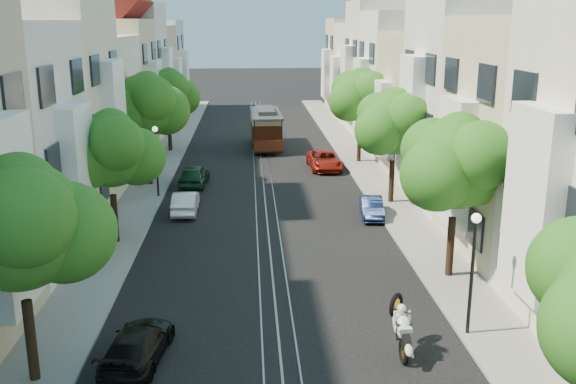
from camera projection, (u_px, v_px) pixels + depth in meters
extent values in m
plane|color=black|center=(262.00, 173.00, 44.18)|extent=(200.00, 200.00, 0.00)
cube|color=gray|center=(367.00, 171.00, 44.59)|extent=(2.50, 80.00, 0.12)
cube|color=gray|center=(156.00, 174.00, 43.74)|extent=(2.50, 80.00, 0.12)
cube|color=gray|center=(254.00, 173.00, 44.14)|extent=(0.06, 80.00, 0.02)
cube|color=gray|center=(262.00, 173.00, 44.18)|extent=(0.06, 80.00, 0.02)
cube|color=gray|center=(270.00, 173.00, 44.21)|extent=(0.06, 80.00, 0.02)
cube|color=tan|center=(262.00, 173.00, 44.18)|extent=(0.08, 80.00, 0.01)
cube|color=white|center=(536.00, 202.00, 20.33)|extent=(0.90, 3.04, 6.05)
cube|color=beige|center=(542.00, 142.00, 28.17)|extent=(7.00, 8.00, 10.00)
cube|color=white|center=(456.00, 161.00, 28.15)|extent=(0.90, 3.04, 5.50)
cube|color=silver|center=(480.00, 98.00, 35.62)|extent=(7.00, 8.00, 12.00)
cube|color=white|center=(412.00, 116.00, 35.64)|extent=(0.90, 3.04, 6.60)
cube|color=#C6B28C|center=(437.00, 106.00, 43.72)|extent=(7.00, 8.00, 9.00)
cube|color=white|center=(382.00, 117.00, 43.68)|extent=(0.90, 3.04, 4.95)
cube|color=white|center=(409.00, 84.00, 51.24)|extent=(7.00, 8.00, 10.50)
cube|color=white|center=(362.00, 95.00, 51.23)|extent=(0.90, 3.04, 5.78)
cube|color=beige|center=(388.00, 70.00, 58.82)|extent=(7.00, 8.00, 11.50)
cube|color=white|center=(347.00, 81.00, 58.83)|extent=(0.90, 3.04, 6.32)
cube|color=silver|center=(372.00, 74.00, 66.79)|extent=(7.00, 8.00, 9.50)
cube|color=white|center=(335.00, 82.00, 66.76)|extent=(0.90, 3.04, 5.23)
cube|color=beige|center=(359.00, 66.00, 74.43)|extent=(7.00, 8.00, 10.00)
cube|color=white|center=(326.00, 74.00, 74.42)|extent=(0.90, 3.04, 5.50)
cube|color=white|center=(8.00, 214.00, 19.39)|extent=(0.90, 3.04, 5.93)
cube|color=white|center=(77.00, 168.00, 27.20)|extent=(0.90, 3.04, 5.39)
cube|color=beige|center=(40.00, 104.00, 34.23)|extent=(7.00, 8.00, 11.76)
cube|color=white|center=(113.00, 121.00, 34.70)|extent=(0.90, 3.04, 6.47)
cube|color=silver|center=(80.00, 111.00, 42.33)|extent=(7.00, 8.00, 8.82)
cube|color=white|center=(139.00, 121.00, 42.73)|extent=(0.90, 3.04, 4.85)
cube|color=beige|center=(105.00, 87.00, 49.85)|extent=(7.00, 8.00, 10.29)
cube|color=white|center=(155.00, 98.00, 50.29)|extent=(0.90, 3.04, 5.66)
cube|color=silver|center=(124.00, 73.00, 57.43)|extent=(7.00, 8.00, 11.27)
cube|color=white|center=(167.00, 83.00, 57.89)|extent=(0.90, 3.04, 6.20)
cube|color=#C6B28C|center=(139.00, 76.00, 65.40)|extent=(7.00, 8.00, 9.31)
cube|color=white|center=(177.00, 83.00, 65.82)|extent=(0.90, 3.04, 5.12)
cube|color=white|center=(150.00, 68.00, 73.05)|extent=(7.00, 8.00, 9.80)
cube|color=white|center=(184.00, 75.00, 73.47)|extent=(0.90, 3.04, 5.39)
cylinder|color=black|center=(450.00, 246.00, 25.94)|extent=(0.30, 0.30, 2.45)
sphere|color=#195916|center=(456.00, 163.00, 25.04)|extent=(3.64, 3.64, 3.64)
sphere|color=#195916|center=(479.00, 169.00, 25.69)|extent=(2.91, 2.91, 2.91)
sphere|color=#195916|center=(437.00, 175.00, 24.39)|extent=(2.84, 2.84, 2.84)
sphere|color=#195916|center=(459.00, 140.00, 24.91)|extent=(2.18, 2.18, 2.18)
cylinder|color=black|center=(391.00, 181.00, 36.55)|extent=(0.30, 0.30, 2.38)
sphere|color=#195916|center=(394.00, 123.00, 35.68)|extent=(3.54, 3.54, 3.54)
sphere|color=#195916|center=(411.00, 128.00, 36.33)|extent=(2.83, 2.83, 2.83)
sphere|color=#195916|center=(379.00, 130.00, 35.02)|extent=(2.76, 2.76, 2.76)
sphere|color=#195916|center=(396.00, 106.00, 35.55)|extent=(2.12, 2.12, 2.12)
cylinder|color=black|center=(359.00, 144.00, 47.14)|extent=(0.30, 0.30, 2.52)
sphere|color=#195916|center=(361.00, 95.00, 46.21)|extent=(3.74, 3.74, 3.74)
sphere|color=#195916|center=(374.00, 100.00, 46.86)|extent=(3.00, 3.00, 3.00)
sphere|color=#195916|center=(349.00, 101.00, 45.56)|extent=(2.92, 2.92, 2.92)
sphere|color=#195916|center=(362.00, 83.00, 46.08)|extent=(2.25, 2.25, 2.25)
cylinder|color=black|center=(31.00, 340.00, 18.34)|extent=(0.30, 0.30, 2.45)
sphere|color=#195916|center=(18.00, 225.00, 17.44)|extent=(3.64, 3.64, 3.64)
sphere|color=#195916|center=(65.00, 232.00, 18.09)|extent=(2.91, 2.91, 2.91)
sphere|color=#195916|center=(19.00, 192.00, 17.31)|extent=(2.18, 2.18, 2.18)
cylinder|color=black|center=(115.00, 218.00, 29.93)|extent=(0.30, 0.30, 2.27)
sphere|color=#195916|center=(110.00, 150.00, 29.10)|extent=(3.38, 3.38, 3.38)
sphere|color=#195916|center=(137.00, 157.00, 29.75)|extent=(2.70, 2.70, 2.70)
sphere|color=#195916|center=(85.00, 160.00, 28.44)|extent=(2.64, 2.64, 2.64)
sphere|color=#195916|center=(111.00, 130.00, 28.97)|extent=(2.03, 2.03, 2.03)
cylinder|color=black|center=(149.00, 164.00, 40.49)|extent=(0.30, 0.30, 2.62)
sphere|color=#195916|center=(146.00, 105.00, 39.53)|extent=(3.90, 3.90, 3.90)
sphere|color=#195916|center=(165.00, 110.00, 40.18)|extent=(3.12, 3.12, 3.12)
sphere|color=#195916|center=(129.00, 111.00, 38.87)|extent=(3.04, 3.04, 3.04)
sphere|color=#195916|center=(147.00, 90.00, 39.40)|extent=(2.34, 2.34, 2.34)
cylinder|color=black|center=(170.00, 135.00, 51.13)|extent=(0.30, 0.30, 2.38)
sphere|color=#195916|center=(168.00, 93.00, 50.25)|extent=(3.54, 3.54, 3.54)
sphere|color=#195916|center=(183.00, 97.00, 50.90)|extent=(2.83, 2.83, 2.83)
sphere|color=#195916|center=(154.00, 98.00, 49.60)|extent=(2.76, 2.76, 2.76)
sphere|color=#195916|center=(169.00, 81.00, 50.12)|extent=(2.12, 2.12, 2.12)
cylinder|color=black|center=(472.00, 277.00, 20.86)|extent=(0.12, 0.12, 4.00)
sphere|color=#FFF2CC|center=(476.00, 218.00, 20.35)|extent=(0.32, 0.32, 0.32)
cylinder|color=black|center=(157.00, 163.00, 37.47)|extent=(0.12, 0.12, 4.00)
sphere|color=#FFF2CC|center=(155.00, 129.00, 36.95)|extent=(0.32, 0.32, 0.32)
torus|color=black|center=(404.00, 352.00, 19.70)|extent=(0.18, 0.85, 0.85)
torus|color=black|center=(396.00, 305.00, 20.60)|extent=(0.63, 0.73, 0.83)
ellipsoid|color=silver|center=(401.00, 324.00, 20.02)|extent=(0.51, 1.15, 1.09)
ellipsoid|color=silver|center=(404.00, 324.00, 19.67)|extent=(0.43, 0.64, 0.61)
cube|color=black|center=(407.00, 340.00, 19.35)|extent=(0.25, 0.55, 0.49)
cube|color=silver|center=(404.00, 327.00, 19.67)|extent=(0.38, 0.63, 0.27)
sphere|color=black|center=(401.00, 320.00, 20.00)|extent=(0.30, 0.30, 0.30)
cube|color=black|center=(266.00, 142.00, 52.99)|extent=(2.42, 7.74, 0.29)
cube|color=#46190B|center=(266.00, 128.00, 52.69)|extent=(2.44, 4.86, 2.31)
cube|color=beige|center=(266.00, 118.00, 52.47)|extent=(2.49, 4.91, 0.58)
cube|color=#2D2D30|center=(266.00, 113.00, 52.37)|extent=(2.61, 7.75, 0.17)
cube|color=#2D2D30|center=(266.00, 110.00, 52.31)|extent=(1.46, 4.36, 0.34)
imported|color=#0B173A|center=(372.00, 208.00, 34.18)|extent=(1.45, 3.34, 1.07)
imported|color=maroon|center=(324.00, 160.00, 45.21)|extent=(2.29, 4.66, 1.27)
imported|color=black|center=(137.00, 345.00, 19.66)|extent=(2.11, 4.11, 1.14)
imported|color=silver|center=(185.00, 202.00, 34.94)|extent=(1.29, 3.65, 1.20)
imported|color=#163822|center=(194.00, 175.00, 40.66)|extent=(1.91, 4.12, 1.36)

